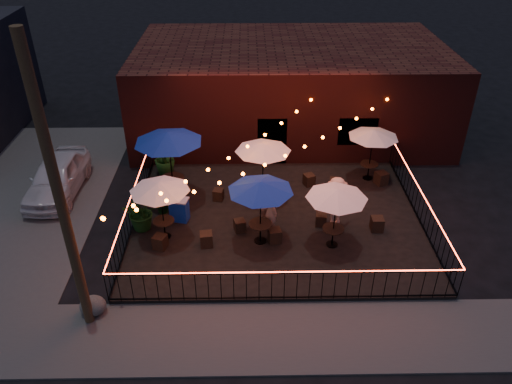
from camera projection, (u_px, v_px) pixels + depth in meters
ground at (280, 258)px, 16.07m from camera, size 110.00×110.00×0.00m
patio at (277, 220)px, 17.72m from camera, size 10.00×8.00×0.15m
sidewalk at (287, 336)px, 13.31m from camera, size 18.00×2.50×0.05m
brick_building at (290, 88)px, 23.45m from camera, size 14.00×8.00×4.00m
utility_pole at (60, 200)px, 11.65m from camera, size 0.26×0.26×8.00m
fence_front at (284, 286)px, 14.02m from camera, size 10.00×0.04×1.04m
fence_left at (133, 208)px, 17.33m from camera, size 0.04×8.00×1.04m
fence_right at (419, 205)px, 17.47m from camera, size 0.04×8.00×1.04m
festoon_lights at (248, 164)px, 16.14m from camera, size 10.02×8.72×1.32m
cafe_table_0 at (160, 187)px, 15.74m from camera, size 1.95×1.95×2.14m
cafe_table_1 at (168, 138)px, 17.53m from camera, size 3.14×3.14×2.71m
cafe_table_2 at (261, 187)px, 15.45m from camera, size 2.57×2.57×2.31m
cafe_table_3 at (263, 148)px, 17.82m from camera, size 2.11×2.11×2.25m
cafe_table_4 at (337, 195)px, 15.37m from camera, size 2.10×2.10×2.15m
cafe_table_5 at (374, 134)px, 18.99m from camera, size 2.43×2.43×2.14m
bistro_chair_0 at (160, 242)px, 16.16m from camera, size 0.51×0.51×0.47m
bistro_chair_1 at (206, 239)px, 16.27m from camera, size 0.45×0.45×0.48m
bistro_chair_2 at (179, 189)px, 18.96m from camera, size 0.45×0.45×0.40m
bistro_chair_3 at (218, 195)px, 18.61m from camera, size 0.43×0.43×0.43m
bistro_chair_4 at (240, 225)px, 16.97m from camera, size 0.44×0.44×0.42m
bistro_chair_5 at (275, 235)px, 16.45m from camera, size 0.47×0.47×0.47m
bistro_chair_6 at (257, 182)px, 19.34m from camera, size 0.47×0.47×0.43m
bistro_chair_7 at (309, 180)px, 19.49m from camera, size 0.50×0.50×0.45m
bistro_chair_8 at (321, 219)px, 17.25m from camera, size 0.41×0.41×0.43m
bistro_chair_9 at (377, 224)px, 16.98m from camera, size 0.41×0.41×0.49m
bistro_chair_10 at (334, 184)px, 19.22m from camera, size 0.46×0.46×0.45m
bistro_chair_11 at (381, 178)px, 19.55m from camera, size 0.56×0.56×0.50m
patron_a at (271, 210)px, 16.59m from camera, size 0.61×0.74×1.75m
patron_b at (259, 203)px, 17.00m from camera, size 0.84×0.96×1.67m
patron_c at (336, 202)px, 16.88m from camera, size 1.32×0.93×1.85m
potted_shrub_a at (142, 211)px, 16.86m from camera, size 1.37×1.23×1.35m
potted_shrub_b at (164, 198)px, 17.68m from camera, size 0.81×0.73×1.22m
potted_shrub_c at (164, 157)px, 20.00m from camera, size 0.83×0.83×1.47m
cooler at (179, 209)px, 17.39m from camera, size 0.73×0.60×0.85m
boulder at (93, 306)px, 13.86m from camera, size 0.91×0.81×0.63m
car_white at (57, 177)px, 19.03m from camera, size 1.73×4.18×1.42m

